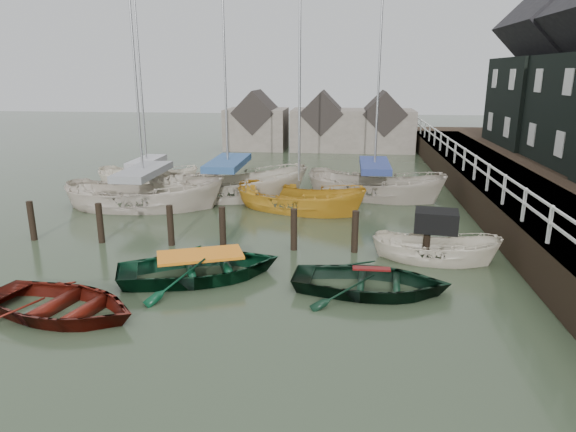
# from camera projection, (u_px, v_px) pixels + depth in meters

# --- Properties ---
(ground) EXTENTS (120.00, 120.00, 0.00)m
(ground) POSITION_uv_depth(u_px,v_px,m) (240.00, 284.00, 14.34)
(ground) COLOR #2B3622
(ground) RESTS_ON ground
(pier) EXTENTS (3.04, 32.00, 2.70)m
(pier) POSITION_uv_depth(u_px,v_px,m) (496.00, 189.00, 22.68)
(pier) COLOR black
(pier) RESTS_ON ground
(mooring_pilings) EXTENTS (13.72, 0.22, 1.80)m
(mooring_pilings) POSITION_uv_depth(u_px,v_px,m) (225.00, 233.00, 17.19)
(mooring_pilings) COLOR black
(mooring_pilings) RESTS_ON ground
(far_sheds) EXTENTS (14.00, 4.08, 4.39)m
(far_sheds) POSITION_uv_depth(u_px,v_px,m) (320.00, 125.00, 38.61)
(far_sheds) COLOR #665B51
(far_sheds) RESTS_ON ground
(rowboat_red) EXTENTS (4.70, 3.84, 0.85)m
(rowboat_red) POSITION_uv_depth(u_px,v_px,m) (62.00, 315.00, 12.49)
(rowboat_red) COLOR #4F120B
(rowboat_red) RESTS_ON ground
(rowboat_green) EXTENTS (5.47, 4.72, 0.95)m
(rowboat_green) POSITION_uv_depth(u_px,v_px,m) (201.00, 278.00, 14.74)
(rowboat_green) COLOR #08301B
(rowboat_green) RESTS_ON ground
(rowboat_dkgreen) EXTENTS (4.39, 3.29, 0.87)m
(rowboat_dkgreen) POSITION_uv_depth(u_px,v_px,m) (370.00, 292.00, 13.82)
(rowboat_dkgreen) COLOR black
(rowboat_dkgreen) RESTS_ON ground
(motorboat) EXTENTS (4.07, 2.04, 2.33)m
(motorboat) POSITION_uv_depth(u_px,v_px,m) (434.00, 257.00, 16.05)
(motorboat) COLOR beige
(motorboat) RESTS_ON ground
(sailboat_a) EXTENTS (7.13, 3.19, 12.26)m
(sailboat_a) POSITION_uv_depth(u_px,v_px,m) (146.00, 206.00, 22.33)
(sailboat_a) COLOR beige
(sailboat_a) RESTS_ON ground
(sailboat_b) EXTENTS (7.70, 4.01, 11.34)m
(sailboat_b) POSITION_uv_depth(u_px,v_px,m) (229.00, 197.00, 24.01)
(sailboat_b) COLOR beige
(sailboat_b) RESTS_ON ground
(sailboat_c) EXTENTS (6.38, 4.18, 11.22)m
(sailboat_c) POSITION_uv_depth(u_px,v_px,m) (299.00, 209.00, 21.98)
(sailboat_c) COLOR gold
(sailboat_c) RESTS_ON ground
(sailboat_d) EXTENTS (7.08, 4.57, 12.41)m
(sailboat_d) POSITION_uv_depth(u_px,v_px,m) (373.00, 196.00, 24.13)
(sailboat_d) COLOR #C1B4A4
(sailboat_d) RESTS_ON ground
(sailboat_e) EXTENTS (5.71, 2.66, 10.40)m
(sailboat_e) POSITION_uv_depth(u_px,v_px,m) (148.00, 185.00, 26.43)
(sailboat_e) COLOR silver
(sailboat_e) RESTS_ON ground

